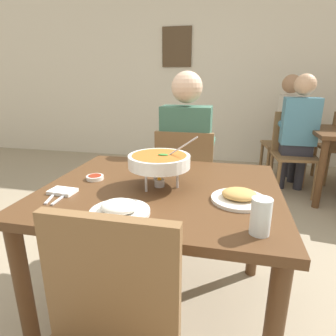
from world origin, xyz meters
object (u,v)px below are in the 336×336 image
(dining_table_main, at_px, (162,207))
(patron_bg_left, at_px, (290,122))
(drink_glass, at_px, (260,218))
(patron_bg_middle, at_px, (298,128))
(chair_bg_middle, at_px, (293,148))
(curry_bowl, at_px, (159,161))
(chair_diner_main, at_px, (185,180))
(rice_plate, at_px, (120,209))
(diner_main, at_px, (187,149))
(chair_bg_left, at_px, (289,139))
(sauce_dish, at_px, (95,177))
(appetizer_plate, at_px, (239,197))

(dining_table_main, xyz_separation_m, patron_bg_left, (1.04, 2.49, 0.11))
(drink_glass, height_order, patron_bg_left, patron_bg_left)
(drink_glass, xyz_separation_m, patron_bg_middle, (0.61, 2.41, -0.06))
(chair_bg_middle, bearing_deg, drink_glass, -103.52)
(dining_table_main, relative_size, curry_bowl, 3.44)
(chair_diner_main, xyz_separation_m, rice_plate, (-0.09, -1.09, 0.26))
(patron_bg_middle, bearing_deg, drink_glass, -104.18)
(diner_main, bearing_deg, curry_bowl, -90.71)
(chair_bg_left, bearing_deg, sauce_dish, -119.47)
(chair_bg_middle, distance_m, patron_bg_left, 0.46)
(dining_table_main, relative_size, chair_bg_left, 1.27)
(diner_main, height_order, rice_plate, diner_main)
(rice_plate, bearing_deg, patron_bg_middle, 64.50)
(diner_main, height_order, sauce_dish, diner_main)
(chair_diner_main, relative_size, appetizer_plate, 3.75)
(rice_plate, bearing_deg, sauce_dish, 128.64)
(dining_table_main, distance_m, chair_bg_middle, 2.33)
(rice_plate, bearing_deg, drink_glass, -3.77)
(diner_main, bearing_deg, dining_table_main, -90.00)
(curry_bowl, distance_m, sauce_dish, 0.38)
(patron_bg_middle, bearing_deg, appetizer_plate, -107.38)
(diner_main, height_order, curry_bowl, diner_main)
(curry_bowl, height_order, patron_bg_middle, patron_bg_middle)
(rice_plate, height_order, appetizer_plate, same)
(sauce_dish, relative_size, patron_bg_middle, 0.07)
(rice_plate, bearing_deg, chair_diner_main, 85.33)
(chair_bg_left, relative_size, chair_bg_middle, 1.00)
(curry_bowl, xyz_separation_m, rice_plate, (-0.08, -0.33, -0.11))
(curry_bowl, relative_size, sauce_dish, 3.69)
(patron_bg_middle, bearing_deg, chair_bg_left, 87.02)
(dining_table_main, height_order, drink_glass, drink_glass)
(diner_main, xyz_separation_m, rice_plate, (-0.09, -1.13, 0.02))
(dining_table_main, relative_size, rice_plate, 4.76)
(diner_main, xyz_separation_m, patron_bg_middle, (1.04, 1.25, 0.00))
(chair_diner_main, height_order, chair_bg_left, same)
(diner_main, height_order, patron_bg_left, same)
(drink_glass, distance_m, patron_bg_middle, 2.49)
(patron_bg_middle, bearing_deg, chair_bg_middle, 116.44)
(chair_diner_main, relative_size, patron_bg_left, 0.69)
(diner_main, relative_size, curry_bowl, 3.94)
(rice_plate, bearing_deg, appetizer_plate, 26.35)
(chair_diner_main, distance_m, patron_bg_left, 2.02)
(curry_bowl, bearing_deg, drink_glass, -38.98)
(diner_main, distance_m, patron_bg_middle, 1.63)
(rice_plate, bearing_deg, chair_bg_middle, 65.27)
(appetizer_plate, xyz_separation_m, sauce_dish, (-0.74, 0.12, -0.01))
(chair_bg_left, distance_m, patron_bg_middle, 0.57)
(sauce_dish, height_order, patron_bg_left, patron_bg_left)
(chair_bg_left, bearing_deg, patron_bg_left, -112.43)
(curry_bowl, height_order, appetizer_plate, curry_bowl)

